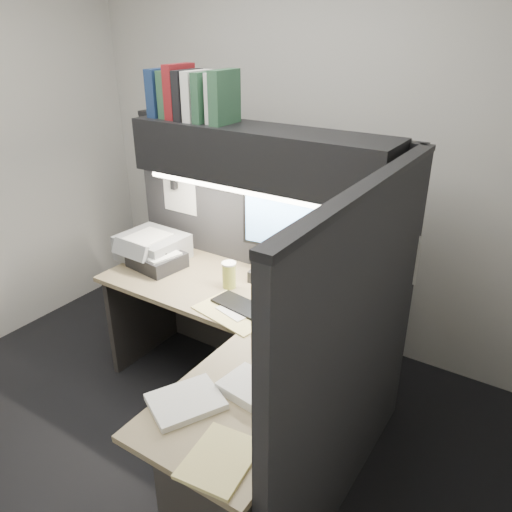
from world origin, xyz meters
name	(u,v)px	position (x,y,z in m)	size (l,w,h in m)	color
floor	(169,438)	(0.00, 0.00, 0.00)	(3.50, 3.50, 0.00)	black
wall_back	(302,153)	(0.00, 1.50, 1.35)	(3.50, 0.04, 2.70)	beige
partition_back	(261,255)	(0.03, 0.93, 0.80)	(1.90, 0.06, 1.60)	black
partition_right	(352,366)	(0.98, 0.18, 0.80)	(0.06, 1.50, 1.60)	black
desk	(227,406)	(0.43, 0.00, 0.44)	(1.70, 1.53, 0.73)	#8A7757
overhead_shelf	(258,155)	(0.12, 0.75, 1.50)	(1.55, 0.34, 0.30)	black
task_light_tube	(244,191)	(0.12, 0.61, 1.33)	(0.04, 0.04, 1.32)	white
monitor	(284,248)	(0.27, 0.81, 0.95)	(0.52, 0.27, 0.56)	black
keyboard	(247,309)	(0.27, 0.41, 0.74)	(0.43, 0.14, 0.02)	black
mousepad	(302,316)	(0.55, 0.52, 0.73)	(0.23, 0.21, 0.00)	#1C2E9B
mouse	(303,313)	(0.56, 0.52, 0.75)	(0.07, 0.11, 0.04)	black
telephone	(319,300)	(0.58, 0.66, 0.77)	(0.20, 0.20, 0.08)	#BEAD92
coffee_cup	(229,276)	(0.03, 0.58, 0.80)	(0.08, 0.08, 0.15)	#D3C654
printer	(153,247)	(-0.63, 0.63, 0.81)	(0.41, 0.35, 0.16)	#919496
notebook_stack	(157,260)	(-0.52, 0.55, 0.78)	(0.32, 0.27, 0.10)	black
open_folder	(235,312)	(0.23, 0.36, 0.73)	(0.42, 0.27, 0.01)	#DECF7D
paper_stack_a	(250,387)	(0.65, -0.13, 0.75)	(0.23, 0.19, 0.04)	white
paper_stack_b	(186,402)	(0.47, -0.34, 0.74)	(0.23, 0.28, 0.03)	white
manila_stack	(220,459)	(0.77, -0.50, 0.74)	(0.22, 0.28, 0.02)	#DECF7D
binder_row	(193,95)	(-0.31, 0.74, 1.79)	(0.54, 0.25, 0.30)	navy
pinned_papers	(286,253)	(0.42, 0.56, 1.05)	(1.76, 1.31, 0.51)	white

